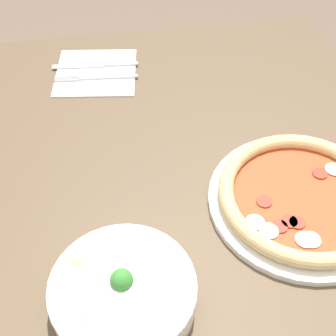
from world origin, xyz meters
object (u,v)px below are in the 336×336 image
(pizza, at_px, (302,199))
(bowl, at_px, (123,292))
(fork, at_px, (97,78))
(knife, at_px, (99,65))

(pizza, xyz_separation_m, bowl, (-0.13, 0.31, 0.01))
(bowl, height_order, fork, bowl)
(pizza, bearing_deg, knife, 34.34)
(knife, bearing_deg, fork, 87.41)
(pizza, distance_m, fork, 0.52)
(knife, bearing_deg, pizza, 129.46)
(fork, distance_m, knife, 0.05)
(bowl, height_order, knife, bowl)
(pizza, height_order, bowl, bowl)
(knife, bearing_deg, bowl, 95.35)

